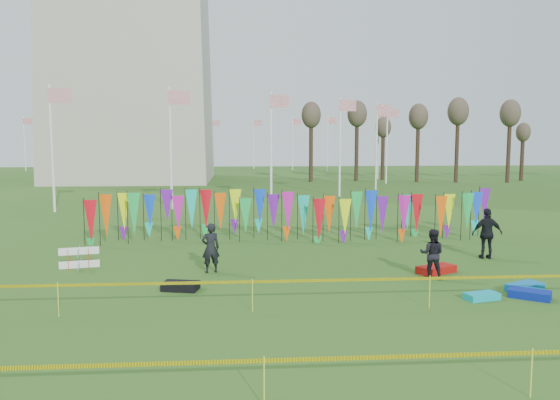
{
  "coord_description": "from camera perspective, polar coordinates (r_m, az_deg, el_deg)",
  "views": [
    {
      "loc": [
        -2.24,
        -15.31,
        4.55
      ],
      "look_at": [
        -0.67,
        6.0,
        2.2
      ],
      "focal_mm": 35.0,
      "sensor_mm": 36.0,
      "label": 1
    }
  ],
  "objects": [
    {
      "name": "ground",
      "position": [
        16.12,
        4.02,
        -10.12
      ],
      "size": [
        160.0,
        160.0,
        0.0
      ],
      "primitive_type": "plane",
      "color": "#265317",
      "rests_on": "ground"
    },
    {
      "name": "flagpole_ring",
      "position": [
        64.39,
        -14.81,
        5.58
      ],
      "size": [
        57.4,
        56.16,
        8.0
      ],
      "color": "white",
      "rests_on": "ground"
    },
    {
      "name": "banner_row",
      "position": [
        24.62,
        1.7,
        -1.3
      ],
      "size": [
        18.64,
        0.64,
        2.18
      ],
      "color": "black",
      "rests_on": "ground"
    },
    {
      "name": "caution_tape_near",
      "position": [
        14.74,
        3.86,
        -8.55
      ],
      "size": [
        26.0,
        0.02,
        0.9
      ],
      "color": "#FFF005",
      "rests_on": "ground"
    },
    {
      "name": "caution_tape_far",
      "position": [
        9.87,
        8.27,
        -16.23
      ],
      "size": [
        26.0,
        0.02,
        0.9
      ],
      "color": "#FFF005",
      "rests_on": "ground"
    },
    {
      "name": "tree_line",
      "position": [
        68.5,
        25.99,
        7.01
      ],
      "size": [
        53.92,
        1.92,
        7.84
      ],
      "color": "#3B2A1D",
      "rests_on": "ground"
    },
    {
      "name": "box_kite",
      "position": [
        20.75,
        -20.25,
        -5.68
      ],
      "size": [
        0.7,
        0.7,
        0.77
      ],
      "rotation": [
        0.0,
        0.0,
        0.21
      ],
      "color": "red",
      "rests_on": "ground"
    },
    {
      "name": "person_left",
      "position": [
        18.95,
        -7.26,
        -4.99
      ],
      "size": [
        0.73,
        0.61,
        1.72
      ],
      "primitive_type": "imported",
      "rotation": [
        0.0,
        0.0,
        3.41
      ],
      "color": "black",
      "rests_on": "ground"
    },
    {
      "name": "person_mid",
      "position": [
        18.7,
        15.6,
        -5.44
      ],
      "size": [
        0.93,
        0.77,
        1.64
      ],
      "primitive_type": "imported",
      "rotation": [
        0.0,
        0.0,
        2.74
      ],
      "color": "black",
      "rests_on": "ground"
    },
    {
      "name": "person_right",
      "position": [
        22.42,
        20.83,
        -3.3
      ],
      "size": [
        1.2,
        0.75,
        1.96
      ],
      "primitive_type": "imported",
      "rotation": [
        0.0,
        0.0,
        3.05
      ],
      "color": "black",
      "rests_on": "ground"
    },
    {
      "name": "kite_bag_turquoise",
      "position": [
        16.88,
        20.33,
        -9.41
      ],
      "size": [
        1.06,
        0.71,
        0.19
      ],
      "primitive_type": "cube",
      "rotation": [
        0.0,
        0.0,
        0.26
      ],
      "color": "#0DAFC4",
      "rests_on": "ground"
    },
    {
      "name": "kite_bag_blue",
      "position": [
        17.54,
        24.63,
        -8.93
      ],
      "size": [
        1.25,
        1.12,
        0.23
      ],
      "primitive_type": "cube",
      "rotation": [
        0.0,
        0.0,
        -0.62
      ],
      "color": "#09209B",
      "rests_on": "ground"
    },
    {
      "name": "kite_bag_red",
      "position": [
        19.64,
        16.0,
        -6.98
      ],
      "size": [
        1.5,
        1.17,
        0.25
      ],
      "primitive_type": "cube",
      "rotation": [
        0.0,
        0.0,
        0.46
      ],
      "color": "#AD110B",
      "rests_on": "ground"
    },
    {
      "name": "kite_bag_black",
      "position": [
        17.08,
        -10.35,
        -8.83
      ],
      "size": [
        1.18,
        0.85,
        0.25
      ],
      "primitive_type": "cube",
      "rotation": [
        0.0,
        0.0,
        -0.23
      ],
      "color": "black",
      "rests_on": "ground"
    },
    {
      "name": "kite_bag_teal",
      "position": [
        18.32,
        24.2,
        -8.29
      ],
      "size": [
        1.3,
        1.02,
        0.22
      ],
      "primitive_type": "cube",
      "rotation": [
        0.0,
        0.0,
        0.46
      ],
      "color": "#0D72C0",
      "rests_on": "ground"
    }
  ]
}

